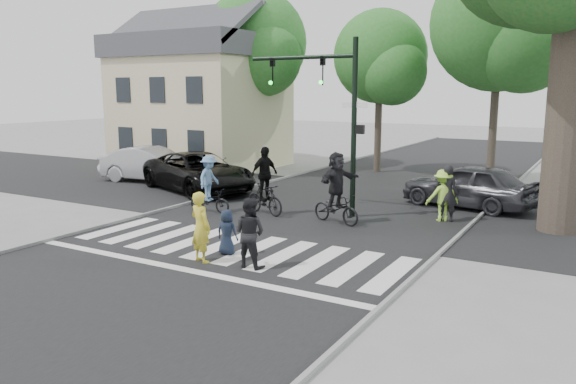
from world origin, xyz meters
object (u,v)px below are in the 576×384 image
object	(u,v)px
car_grey	(468,186)
pedestrian_child	(227,232)
pedestrian_woman	(201,227)
car_silver	(152,164)
cyclist_mid	(265,187)
car_suv	(198,172)
cyclist_right	(336,192)
pedestrian_adult	(249,233)
cyclist_left	(209,188)
traffic_signal	(331,102)

from	to	relation	value
car_grey	pedestrian_child	bearing A→B (deg)	-11.23
pedestrian_woman	car_silver	size ratio (longest dim) A/B	0.36
pedestrian_child	car_silver	xyz separation A→B (m)	(-10.23, 8.01, 0.22)
cyclist_mid	car_suv	world-z (taller)	cyclist_mid
cyclist_right	car_suv	xyz separation A→B (m)	(-7.69, 2.46, -0.22)
pedestrian_woman	car_grey	size ratio (longest dim) A/B	0.38
pedestrian_woman	cyclist_mid	bearing A→B (deg)	-58.38
pedestrian_adult	car_silver	xyz separation A→B (m)	(-11.35, 8.61, -0.04)
cyclist_left	car_silver	distance (m)	7.76
traffic_signal	pedestrian_adult	distance (m)	7.16
traffic_signal	car_grey	bearing A→B (deg)	42.22
cyclist_mid	car_grey	distance (m)	7.57
cyclist_left	car_silver	size ratio (longest dim) A/B	0.41
traffic_signal	pedestrian_woman	xyz separation A→B (m)	(-0.37, -6.68, -3.00)
traffic_signal	car_grey	size ratio (longest dim) A/B	1.24
pedestrian_adult	cyclist_right	size ratio (longest dim) A/B	0.74
cyclist_left	cyclist_mid	world-z (taller)	cyclist_mid
traffic_signal	cyclist_left	xyz separation A→B (m)	(-3.83, -1.89, -3.02)
traffic_signal	cyclist_right	xyz separation A→B (m)	(0.78, -1.17, -2.85)
cyclist_left	car_suv	bearing A→B (deg)	133.97
cyclist_right	car_silver	size ratio (longest dim) A/B	0.47
car_silver	car_suv	bearing A→B (deg)	-114.13
pedestrian_child	car_suv	bearing A→B (deg)	-52.95
cyclist_mid	traffic_signal	bearing A→B (deg)	31.29
pedestrian_child	car_suv	world-z (taller)	car_suv
cyclist_left	cyclist_right	world-z (taller)	cyclist_right
car_grey	pedestrian_woman	bearing A→B (deg)	-10.21
car_silver	traffic_signal	bearing A→B (deg)	-111.69
pedestrian_child	car_silver	size ratio (longest dim) A/B	0.24
pedestrian_woman	cyclist_right	size ratio (longest dim) A/B	0.77
cyclist_left	pedestrian_woman	bearing A→B (deg)	-54.17
cyclist_mid	car_silver	size ratio (longest dim) A/B	0.48
pedestrian_woman	cyclist_right	bearing A→B (deg)	-86.32
pedestrian_adult	cyclist_left	distance (m)	6.56
cyclist_left	cyclist_right	distance (m)	4.68
pedestrian_child	car_grey	size ratio (longest dim) A/B	0.25
car_grey	traffic_signal	bearing A→B (deg)	-35.23
pedestrian_woman	pedestrian_child	distance (m)	0.94
cyclist_left	car_grey	bearing A→B (deg)	35.10
cyclist_right	car_grey	xyz separation A→B (m)	(3.15, 4.73, -0.22)
traffic_signal	cyclist_mid	xyz separation A→B (m)	(-1.96, -1.19, -2.92)
cyclist_right	car_silver	distance (m)	11.71
traffic_signal	cyclist_right	world-z (taller)	traffic_signal
traffic_signal	cyclist_right	size ratio (longest dim) A/B	2.56
cyclist_left	car_grey	xyz separation A→B (m)	(7.76, 5.45, -0.06)
car_suv	pedestrian_woman	bearing A→B (deg)	-119.06
pedestrian_adult	cyclist_right	bearing A→B (deg)	-89.07
pedestrian_adult	car_silver	bearing A→B (deg)	-37.75
pedestrian_adult	car_suv	bearing A→B (deg)	-45.15
pedestrian_adult	car_silver	world-z (taller)	pedestrian_adult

